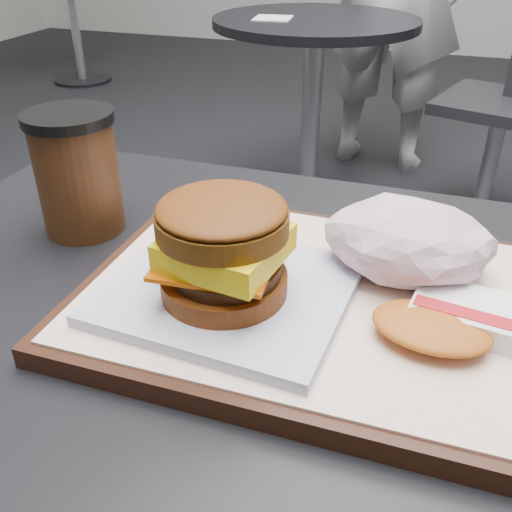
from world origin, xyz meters
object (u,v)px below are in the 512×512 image
object	(u,v)px
customer_table	(264,469)
serving_tray	(312,300)
coffee_cup	(77,172)
neighbor_table	(313,78)
breakfast_sandwich	(225,258)
crumpled_wrapper	(409,241)
hash_brown	(455,320)

from	to	relation	value
customer_table	serving_tray	distance (m)	0.20
coffee_cup	neighbor_table	distance (m)	1.59
breakfast_sandwich	crumpled_wrapper	xyz separation A→B (m)	(0.13, 0.09, -0.01)
coffee_cup	neighbor_table	xyz separation A→B (m)	(-0.12, 1.56, -0.28)
serving_tray	neighbor_table	xyz separation A→B (m)	(-0.38, 1.62, -0.23)
customer_table	breakfast_sandwich	size ratio (longest dim) A/B	3.97
coffee_cup	neighbor_table	bearing A→B (deg)	94.41
breakfast_sandwich	crumpled_wrapper	distance (m)	0.16
hash_brown	coffee_cup	xyz separation A→B (m)	(-0.37, 0.08, 0.03)
coffee_cup	customer_table	bearing A→B (deg)	-21.86
customer_table	crumpled_wrapper	bearing A→B (deg)	38.29
hash_brown	neighbor_table	xyz separation A→B (m)	(-0.49, 1.64, -0.25)
serving_tray	crumpled_wrapper	bearing A→B (deg)	37.18
serving_tray	coffee_cup	bearing A→B (deg)	166.07
customer_table	coffee_cup	bearing A→B (deg)	158.14
customer_table	coffee_cup	world-z (taller)	coffee_cup
neighbor_table	crumpled_wrapper	bearing A→B (deg)	-73.98
serving_tray	coffee_cup	xyz separation A→B (m)	(-0.26, 0.06, 0.05)
serving_tray	crumpled_wrapper	distance (m)	0.10
crumpled_wrapper	breakfast_sandwich	bearing A→B (deg)	-146.25
breakfast_sandwich	hash_brown	size ratio (longest dim) A/B	1.62
serving_tray	customer_table	bearing A→B (deg)	-139.42
serving_tray	breakfast_sandwich	size ratio (longest dim) A/B	1.89
hash_brown	neighbor_table	world-z (taller)	hash_brown
customer_table	neighbor_table	world-z (taller)	customer_table
breakfast_sandwich	hash_brown	world-z (taller)	breakfast_sandwich
crumpled_wrapper	hash_brown	bearing A→B (deg)	-58.69
breakfast_sandwich	neighbor_table	distance (m)	1.71
serving_tray	breakfast_sandwich	bearing A→B (deg)	-150.36
customer_table	serving_tray	bearing A→B (deg)	40.58
serving_tray	neighbor_table	world-z (taller)	serving_tray
breakfast_sandwich	hash_brown	xyz separation A→B (m)	(0.18, 0.02, -0.03)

